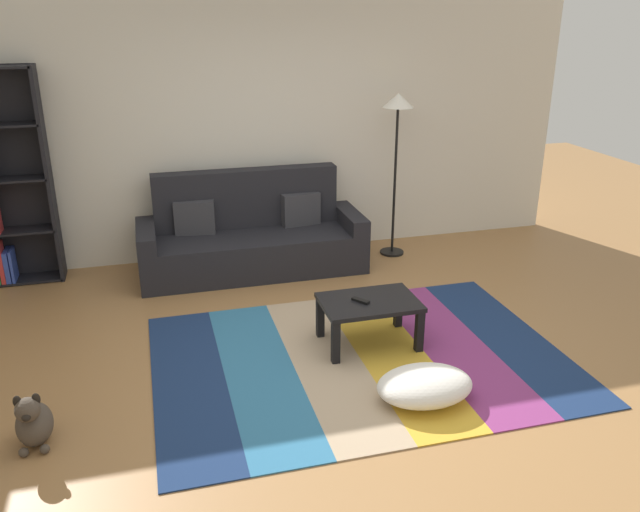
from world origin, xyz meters
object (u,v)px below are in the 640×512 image
Objects in this scene: coffee_table at (369,308)px; dog at (33,422)px; couch at (251,238)px; tv_remote at (361,301)px; standing_lamp at (397,122)px; pouf at (425,385)px.

coffee_table is 1.92× the size of dog.
dog reaches higher than coffee_table.
couch is 1.94m from tv_remote.
coffee_table is at bearing 15.31° from dog.
couch reaches higher than dog.
standing_lamp is (0.94, 1.89, 1.13)m from coffee_table.
standing_lamp reaches higher than couch.
couch is 3.33× the size of pouf.
couch is 2.82m from pouf.
couch reaches higher than pouf.
pouf is at bearing -74.84° from couch.
pouf is 4.53× the size of tv_remote.
standing_lamp is at bearing 25.61° from tv_remote.
dog is at bearing -125.40° from couch.
couch is 15.07× the size of tv_remote.
dog is 2.65× the size of tv_remote.
coffee_table is 0.89m from pouf.
coffee_table is 5.10× the size of tv_remote.
tv_remote reaches higher than pouf.
standing_lamp reaches higher than coffee_table.
pouf is (0.11, -0.86, -0.21)m from coffee_table.
standing_lamp reaches higher than dog.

